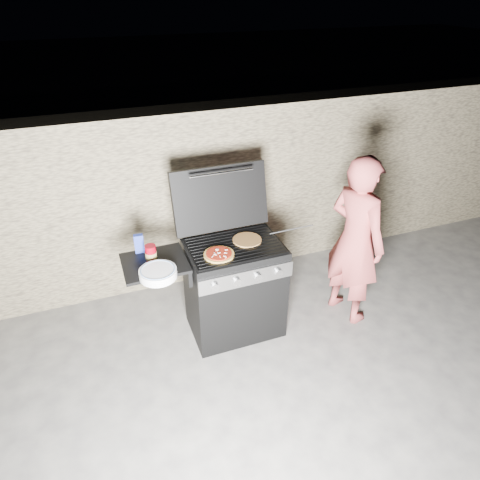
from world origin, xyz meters
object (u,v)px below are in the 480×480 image
object	(u,v)px
person	(355,241)
sauce_jar	(151,253)
pizza_topped	(219,254)
gas_grill	(208,295)

from	to	relation	value
person	sauce_jar	bearing A→B (deg)	68.74
pizza_topped	gas_grill	bearing A→B (deg)	128.03
gas_grill	sauce_jar	xyz separation A→B (m)	(-0.44, 0.03, 0.51)
sauce_jar	person	bearing A→B (deg)	-5.90
gas_grill	pizza_topped	bearing A→B (deg)	-51.97
pizza_topped	sauce_jar	distance (m)	0.54
pizza_topped	person	xyz separation A→B (m)	(1.26, -0.05, -0.12)
gas_grill	sauce_jar	bearing A→B (deg)	176.09
pizza_topped	sauce_jar	size ratio (longest dim) A/B	1.81
person	pizza_topped	bearing A→B (deg)	72.36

